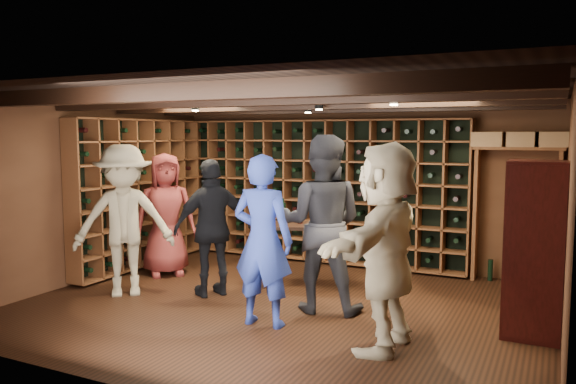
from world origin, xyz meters
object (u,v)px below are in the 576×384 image
at_px(man_blue_shirt, 263,241).
at_px(guest_khaki, 124,221).
at_px(guest_woman_black, 213,228).
at_px(guest_red_floral, 166,214).
at_px(display_cabinet, 533,253).
at_px(guest_beige, 386,246).
at_px(man_grey_suit, 322,224).
at_px(tasting_table, 303,231).

relative_size(man_blue_shirt, guest_khaki, 0.96).
relative_size(guest_woman_black, guest_khaki, 0.91).
bearing_deg(guest_woman_black, guest_red_floral, -79.51).
distance_m(man_blue_shirt, guest_red_floral, 2.64).
distance_m(display_cabinet, guest_beige, 1.57).
relative_size(man_grey_suit, guest_woman_black, 1.18).
relative_size(guest_khaki, tasting_table, 1.55).
bearing_deg(display_cabinet, guest_red_floral, 175.13).
distance_m(guest_red_floral, guest_khaki, 1.08).
relative_size(man_blue_shirt, guest_woman_black, 1.06).
bearing_deg(man_grey_suit, tasting_table, -65.31).
bearing_deg(tasting_table, man_grey_suit, -73.40).
distance_m(man_blue_shirt, guest_beige, 1.36).
relative_size(display_cabinet, guest_woman_black, 1.01).
bearing_deg(guest_red_floral, display_cabinet, -51.09).
relative_size(display_cabinet, man_blue_shirt, 0.95).
height_order(guest_khaki, guest_beige, guest_beige).
height_order(guest_red_floral, guest_khaki, guest_khaki).
height_order(display_cabinet, guest_red_floral, guest_red_floral).
distance_m(guest_beige, tasting_table, 2.38).
height_order(guest_red_floral, guest_beige, guest_beige).
relative_size(man_blue_shirt, tasting_table, 1.49).
relative_size(man_grey_suit, guest_red_floral, 1.15).
height_order(man_blue_shirt, guest_khaki, guest_khaki).
relative_size(guest_beige, tasting_table, 1.60).
height_order(display_cabinet, guest_beige, guest_beige).
relative_size(man_blue_shirt, man_grey_suit, 0.90).
height_order(guest_woman_black, guest_khaki, guest_khaki).
height_order(display_cabinet, guest_woman_black, display_cabinet).
height_order(guest_woman_black, guest_beige, guest_beige).
bearing_deg(man_grey_suit, guest_woman_black, -9.60).
distance_m(guest_red_floral, guest_beige, 3.90).
xyz_separation_m(guest_woman_black, tasting_table, (0.82, 0.94, -0.12)).
height_order(man_blue_shirt, guest_beige, guest_beige).
distance_m(display_cabinet, guest_red_floral, 4.92).
relative_size(display_cabinet, tasting_table, 1.42).
relative_size(man_blue_shirt, guest_beige, 0.93).
distance_m(guest_woman_black, tasting_table, 1.25).
bearing_deg(guest_beige, tasting_table, -132.11).
xyz_separation_m(man_grey_suit, guest_beige, (0.99, -0.82, -0.03)).
distance_m(man_grey_suit, guest_beige, 1.28).
relative_size(display_cabinet, guest_beige, 0.89).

